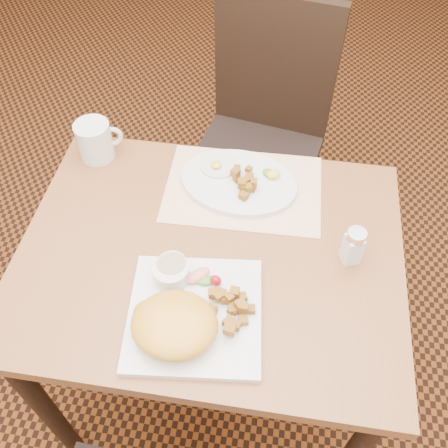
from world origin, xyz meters
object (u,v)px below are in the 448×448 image
Objects in this scene: salt_shaker at (353,246)px; chair_far at (262,128)px; table at (211,276)px; coffee_mug at (96,140)px; plate_oval at (239,182)px; plate_square at (195,314)px.

chair_far is at bearing 110.87° from salt_shaker.
coffee_mug is (-0.36, 0.27, 0.16)m from table.
chair_far reaches higher than plate_oval.
plate_square is at bearing -95.84° from plate_oval.
chair_far is 0.53m from plate_oval.
chair_far is 0.77m from salt_shaker.
plate_oval is (0.04, 0.22, 0.12)m from table.
plate_oval is 2.56× the size of coffee_mug.
coffee_mug is at bearing 172.16° from plate_oval.
salt_shaker is (0.32, 0.20, 0.04)m from plate_square.
table is 0.21m from plate_square.
salt_shaker reaches higher than table.
salt_shaker reaches higher than plate_oval.
plate_square is 0.92× the size of plate_oval.
coffee_mug is at bearing 142.35° from table.
salt_shaker is (0.26, -0.68, 0.26)m from chair_far.
table is at bearing -175.40° from salt_shaker.
table is 0.36m from salt_shaker.
plate_square is at bearing 96.27° from chair_far.
plate_square is 2.80× the size of salt_shaker.
plate_square is 0.38m from salt_shaker.
chair_far is (0.06, 0.71, -0.10)m from table.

